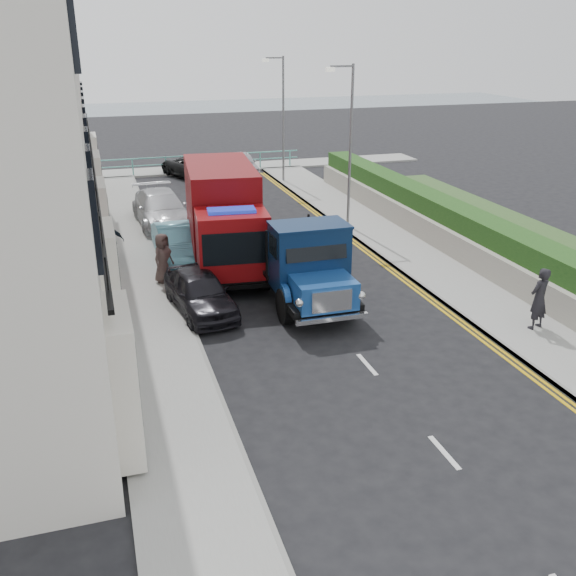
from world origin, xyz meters
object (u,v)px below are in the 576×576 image
object	(u,v)px
lamp_mid	(348,138)
parked_car_front	(200,292)
pedestrian_east_near	(539,299)
lamp_far	(281,112)
bedford_lorry	(307,270)
red_lorry	(223,215)

from	to	relation	value
lamp_mid	parked_car_front	size ratio (longest dim) A/B	1.79
lamp_mid	pedestrian_east_near	size ratio (longest dim) A/B	3.78
lamp_far	pedestrian_east_near	distance (m)	21.81
lamp_mid	parked_car_front	bearing A→B (deg)	-136.97
bedford_lorry	parked_car_front	xyz separation A→B (m)	(-3.30, 0.63, -0.60)
lamp_far	pedestrian_east_near	bearing A→B (deg)	-86.46
lamp_far	lamp_mid	bearing A→B (deg)	-90.00
lamp_mid	lamp_far	bearing A→B (deg)	90.00
lamp_far	red_lorry	distance (m)	14.67
lamp_mid	red_lorry	size ratio (longest dim) A/B	0.98
lamp_mid	lamp_far	size ratio (longest dim) A/B	1.00
lamp_mid	bedford_lorry	bearing A→B (deg)	-119.56
bedford_lorry	pedestrian_east_near	distance (m)	6.88
lamp_mid	red_lorry	xyz separation A→B (m)	(-6.14, -3.16, -2.06)
lamp_far	bedford_lorry	xyz separation A→B (m)	(-4.47, -17.89, -2.73)
red_lorry	parked_car_front	distance (m)	4.59
red_lorry	pedestrian_east_near	xyz separation A→B (m)	(7.47, -8.41, -0.89)
red_lorry	lamp_far	bearing A→B (deg)	70.71
parked_car_front	pedestrian_east_near	bearing A→B (deg)	-32.80
bedford_lorry	pedestrian_east_near	xyz separation A→B (m)	(5.81, -3.68, -0.22)
lamp_mid	pedestrian_east_near	distance (m)	12.02
bedford_lorry	parked_car_front	size ratio (longest dim) A/B	1.50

